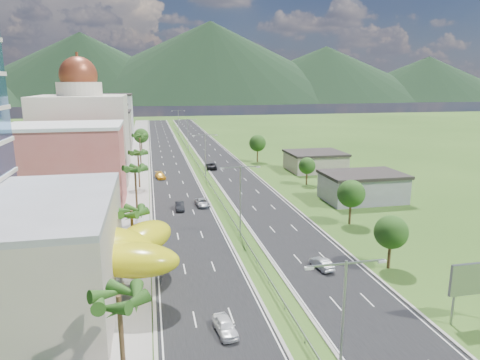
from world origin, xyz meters
TOP-DOWN VIEW (x-y plane):
  - ground at (0.00, 0.00)m, footprint 500.00×500.00m
  - road_left at (-7.50, 90.00)m, footprint 11.00×260.00m
  - road_right at (7.50, 90.00)m, footprint 11.00×260.00m
  - sidewalk_left at (-17.00, 90.00)m, footprint 7.00×260.00m
  - median_guardrail at (0.00, 71.99)m, footprint 0.10×216.06m
  - streetlight_median_a at (0.00, -25.00)m, footprint 6.04×0.25m
  - streetlight_median_b at (0.00, 10.00)m, footprint 6.04×0.25m
  - streetlight_median_c at (0.00, 50.00)m, footprint 6.04×0.25m
  - streetlight_median_d at (0.00, 95.00)m, footprint 6.04×0.25m
  - streetlight_median_e at (0.00, 140.00)m, footprint 6.04×0.25m
  - lime_canopy at (-20.00, -4.00)m, footprint 18.00×15.00m
  - pink_shophouse at (-28.00, 32.00)m, footprint 20.00×15.00m
  - domed_building at (-28.00, 55.00)m, footprint 20.00×20.00m
  - midrise_grey at (-27.00, 80.00)m, footprint 16.00×15.00m
  - midrise_beige at (-27.00, 102.00)m, footprint 16.00×15.00m
  - midrise_white at (-27.00, 125.00)m, footprint 16.00×15.00m
  - billboard at (17.00, -18.00)m, footprint 5.20×0.35m
  - shed_near at (28.00, 25.00)m, footprint 15.00×10.00m
  - shed_far at (30.00, 55.00)m, footprint 14.00×12.00m
  - palm_tree_a at (-15.50, -22.00)m, footprint 3.60×3.60m
  - palm_tree_b at (-15.50, 2.00)m, footprint 3.60×3.60m
  - palm_tree_c at (-15.50, 22.00)m, footprint 3.60×3.60m
  - palm_tree_d at (-15.50, 45.00)m, footprint 3.60×3.60m
  - palm_tree_e at (-15.50, 70.00)m, footprint 3.60×3.60m
  - leafy_tree_lfar at (-15.50, 95.00)m, footprint 4.90×4.90m
  - leafy_tree_ra at (16.00, -5.00)m, footprint 4.20×4.20m
  - leafy_tree_rb at (19.00, 12.00)m, footprint 4.55×4.55m
  - leafy_tree_rc at (22.00, 40.00)m, footprint 3.85×3.85m
  - leafy_tree_rd at (18.00, 70.00)m, footprint 4.90×4.90m
  - mountain_ridge at (60.00, 450.00)m, footprint 860.00×140.00m
  - car_white_near_left at (-6.76, -14.93)m, footprint 2.15×4.31m
  - car_dark_left at (-8.00, 25.90)m, footprint 1.63×4.43m
  - car_silver_mid_left at (-3.65, 27.43)m, footprint 2.65×5.08m
  - car_yellow_far_left at (-10.68, 53.21)m, footprint 2.75×5.15m
  - car_silver_right at (7.64, -3.46)m, footprint 2.00×4.19m
  - car_dark_far_right at (3.20, 62.61)m, footprint 3.02×6.01m
  - motorcycle at (-12.30, -3.30)m, footprint 0.82×2.21m

SIDE VIEW (x-z plane):
  - ground at x=0.00m, z-range 0.00..0.00m
  - mountain_ridge at x=60.00m, z-range -45.00..45.00m
  - road_left at x=-7.50m, z-range 0.00..0.04m
  - road_right at x=7.50m, z-range 0.00..0.04m
  - sidewalk_left at x=-17.00m, z-range 0.00..0.12m
  - median_guardrail at x=0.00m, z-range 0.24..1.00m
  - car_silver_right at x=7.64m, z-range 0.04..1.37m
  - car_silver_mid_left at x=-3.65m, z-range 0.04..1.41m
  - motorcycle at x=-12.30m, z-range 0.04..1.43m
  - car_white_near_left at x=-6.76m, z-range 0.04..1.45m
  - car_yellow_far_left at x=-10.68m, z-range 0.04..1.46m
  - car_dark_left at x=-8.00m, z-range 0.04..1.49m
  - car_dark_far_right at x=3.20m, z-range 0.04..1.67m
  - shed_far at x=30.00m, z-range 0.00..4.40m
  - shed_near at x=28.00m, z-range 0.00..5.00m
  - leafy_tree_rc at x=22.00m, z-range 1.21..7.54m
  - billboard at x=17.00m, z-range 1.32..7.52m
  - leafy_tree_ra at x=16.00m, z-range 1.33..8.23m
  - lime_canopy at x=-20.00m, z-range 1.29..8.69m
  - leafy_tree_rb at x=19.00m, z-range 1.44..8.92m
  - leafy_tree_lfar at x=-15.50m, z-range 1.55..9.60m
  - leafy_tree_rd at x=18.00m, z-range 1.55..9.60m
  - midrise_beige at x=-27.00m, z-range 0.00..13.00m
  - streetlight_median_a at x=0.00m, z-range 1.25..12.25m
  - streetlight_median_b at x=0.00m, z-range 1.25..12.25m
  - streetlight_median_c at x=0.00m, z-range 1.25..12.25m
  - streetlight_median_d at x=0.00m, z-range 1.25..12.25m
  - streetlight_median_e at x=0.00m, z-range 1.25..12.25m
  - palm_tree_b at x=-15.50m, z-range 3.01..11.11m
  - pink_shophouse at x=-28.00m, z-range 0.00..15.00m
  - palm_tree_d at x=-15.50m, z-range 3.24..11.84m
  - midrise_grey at x=-27.00m, z-range 0.00..16.00m
  - palm_tree_a at x=-15.50m, z-range 3.47..12.57m
  - palm_tree_e at x=-15.50m, z-range 3.61..13.01m
  - palm_tree_c at x=-15.50m, z-range 3.70..13.30m
  - midrise_white at x=-27.00m, z-range 0.00..18.00m
  - domed_building at x=-28.00m, z-range -3.00..25.70m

